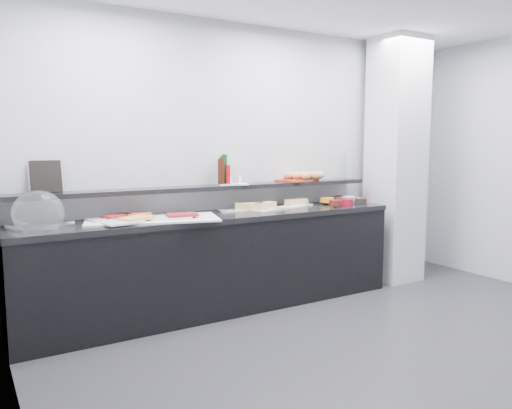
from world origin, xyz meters
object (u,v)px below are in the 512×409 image
sandwich_plate_mid (270,209)px  bread_tray (297,180)px  framed_print (46,177)px  carafe (349,165)px  cloche_base (40,225)px  condiment_tray (234,184)px

sandwich_plate_mid → bread_tray: (0.48, 0.21, 0.25)m
framed_print → carafe: 3.17m
cloche_base → bread_tray: 2.56m
condiment_tray → carafe: size_ratio=0.92×
cloche_base → condiment_tray: (1.75, 0.11, 0.24)m
sandwich_plate_mid → carafe: (1.19, 0.22, 0.39)m
bread_tray → carafe: bearing=-16.2°
condiment_tray → carafe: carafe is taller
cloche_base → framed_print: bearing=45.0°
cloche_base → sandwich_plate_mid: cloche_base is taller
condiment_tray → carafe: (1.51, 0.07, 0.14)m
cloche_base → condiment_tray: bearing=-18.6°
cloche_base → condiment_tray: size_ratio=1.51×
cloche_base → framed_print: 0.42m
framed_print → bread_tray: 2.46m
sandwich_plate_mid → carafe: size_ratio=1.34×
framed_print → condiment_tray: bearing=-2.2°
sandwich_plate_mid → bread_tray: 0.58m
framed_print → condiment_tray: size_ratio=0.95×
condiment_tray → sandwich_plate_mid: bearing=-2.9°
cloche_base → framed_print: size_ratio=1.59×
sandwich_plate_mid → carafe: bearing=-9.7°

